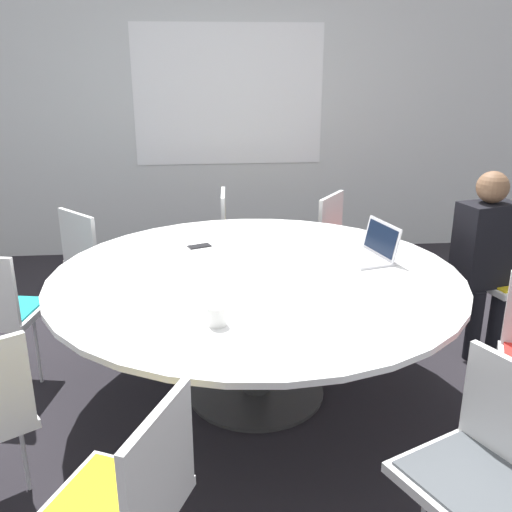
{
  "coord_description": "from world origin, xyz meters",
  "views": [
    {
      "loc": [
        -0.28,
        -2.93,
        1.88
      ],
      "look_at": [
        0.0,
        0.0,
        0.86
      ],
      "focal_mm": 40.0,
      "sensor_mm": 36.0,
      "label": 1
    }
  ],
  "objects_px": {
    "cell_phone": "(199,246)",
    "chair_1": "(345,240)",
    "chair_3": "(96,256)",
    "chair_0": "(502,269)",
    "person_0": "(486,250)",
    "handbag": "(195,278)",
    "laptop": "(371,250)",
    "chair_6": "(127,496)",
    "coffee_cup": "(217,315)",
    "chair_7": "(484,460)",
    "chair_2": "(239,234)"
  },
  "relations": [
    {
      "from": "handbag",
      "to": "chair_1",
      "type": "bearing_deg",
      "value": -14.34
    },
    {
      "from": "chair_1",
      "to": "person_0",
      "type": "bearing_deg",
      "value": 73.91
    },
    {
      "from": "chair_1",
      "to": "person_0",
      "type": "height_order",
      "value": "person_0"
    },
    {
      "from": "chair_7",
      "to": "laptop",
      "type": "distance_m",
      "value": 1.55
    },
    {
      "from": "laptop",
      "to": "cell_phone",
      "type": "bearing_deg",
      "value": -121.91
    },
    {
      "from": "chair_3",
      "to": "chair_7",
      "type": "distance_m",
      "value": 2.98
    },
    {
      "from": "chair_1",
      "to": "chair_6",
      "type": "distance_m",
      "value": 3.0
    },
    {
      "from": "person_0",
      "to": "chair_0",
      "type": "bearing_deg",
      "value": -160.88
    },
    {
      "from": "chair_2",
      "to": "chair_7",
      "type": "bearing_deg",
      "value": 16.33
    },
    {
      "from": "person_0",
      "to": "chair_7",
      "type": "bearing_deg",
      "value": 49.7
    },
    {
      "from": "chair_2",
      "to": "chair_3",
      "type": "xyz_separation_m",
      "value": [
        -1.07,
        -0.44,
        0.0
      ]
    },
    {
      "from": "chair_3",
      "to": "chair_6",
      "type": "distance_m",
      "value": 2.52
    },
    {
      "from": "chair_1",
      "to": "handbag",
      "type": "xyz_separation_m",
      "value": [
        -1.19,
        0.3,
        -0.39
      ]
    },
    {
      "from": "person_0",
      "to": "chair_2",
      "type": "bearing_deg",
      "value": -51.27
    },
    {
      "from": "chair_1",
      "to": "coffee_cup",
      "type": "distance_m",
      "value": 2.18
    },
    {
      "from": "chair_1",
      "to": "chair_7",
      "type": "bearing_deg",
      "value": 32.78
    },
    {
      "from": "chair_2",
      "to": "handbag",
      "type": "height_order",
      "value": "chair_2"
    },
    {
      "from": "laptop",
      "to": "handbag",
      "type": "bearing_deg",
      "value": -156.78
    },
    {
      "from": "chair_1",
      "to": "chair_6",
      "type": "xyz_separation_m",
      "value": [
        -1.38,
        -2.66,
        0.0
      ]
    },
    {
      "from": "chair_1",
      "to": "laptop",
      "type": "bearing_deg",
      "value": 29.28
    },
    {
      "from": "chair_1",
      "to": "chair_3",
      "type": "xyz_separation_m",
      "value": [
        -1.89,
        -0.19,
        0.0
      ]
    },
    {
      "from": "person_0",
      "to": "handbag",
      "type": "distance_m",
      "value": 2.3
    },
    {
      "from": "chair_0",
      "to": "cell_phone",
      "type": "relative_size",
      "value": 5.63
    },
    {
      "from": "cell_phone",
      "to": "chair_1",
      "type": "bearing_deg",
      "value": 33.74
    },
    {
      "from": "chair_3",
      "to": "chair_0",
      "type": "bearing_deg",
      "value": 36.44
    },
    {
      "from": "chair_0",
      "to": "chair_3",
      "type": "relative_size",
      "value": 1.0
    },
    {
      "from": "laptop",
      "to": "chair_6",
      "type": "bearing_deg",
      "value": -53.0
    },
    {
      "from": "coffee_cup",
      "to": "cell_phone",
      "type": "height_order",
      "value": "coffee_cup"
    },
    {
      "from": "chair_3",
      "to": "chair_7",
      "type": "bearing_deg",
      "value": -6.35
    },
    {
      "from": "chair_1",
      "to": "cell_phone",
      "type": "bearing_deg",
      "value": -20.41
    },
    {
      "from": "chair_3",
      "to": "person_0",
      "type": "distance_m",
      "value": 2.68
    },
    {
      "from": "chair_1",
      "to": "chair_7",
      "type": "relative_size",
      "value": 1.0
    },
    {
      "from": "person_0",
      "to": "cell_phone",
      "type": "height_order",
      "value": "person_0"
    },
    {
      "from": "chair_2",
      "to": "chair_6",
      "type": "distance_m",
      "value": 2.96
    },
    {
      "from": "chair_7",
      "to": "chair_1",
      "type": "bearing_deg",
      "value": -27.64
    },
    {
      "from": "chair_1",
      "to": "chair_6",
      "type": "height_order",
      "value": "same"
    },
    {
      "from": "chair_3",
      "to": "coffee_cup",
      "type": "height_order",
      "value": "chair_3"
    },
    {
      "from": "chair_6",
      "to": "chair_1",
      "type": "bearing_deg",
      "value": -3.19
    },
    {
      "from": "chair_2",
      "to": "chair_6",
      "type": "height_order",
      "value": "same"
    },
    {
      "from": "chair_1",
      "to": "handbag",
      "type": "distance_m",
      "value": 1.29
    },
    {
      "from": "chair_0",
      "to": "handbag",
      "type": "height_order",
      "value": "chair_0"
    },
    {
      "from": "chair_2",
      "to": "laptop",
      "type": "relative_size",
      "value": 2.25
    },
    {
      "from": "chair_7",
      "to": "handbag",
      "type": "xyz_separation_m",
      "value": [
        -1.05,
        2.9,
        -0.39
      ]
    },
    {
      "from": "chair_6",
      "to": "chair_7",
      "type": "bearing_deg",
      "value": -62.98
    },
    {
      "from": "chair_2",
      "to": "person_0",
      "type": "height_order",
      "value": "person_0"
    },
    {
      "from": "laptop",
      "to": "chair_3",
      "type": "bearing_deg",
      "value": -131.01
    },
    {
      "from": "chair_0",
      "to": "cell_phone",
      "type": "distance_m",
      "value": 2.05
    },
    {
      "from": "chair_2",
      "to": "coffee_cup",
      "type": "bearing_deg",
      "value": -3.6
    },
    {
      "from": "chair_0",
      "to": "chair_7",
      "type": "height_order",
      "value": "same"
    },
    {
      "from": "chair_1",
      "to": "chair_3",
      "type": "distance_m",
      "value": 1.9
    }
  ]
}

